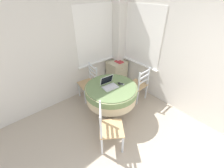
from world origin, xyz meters
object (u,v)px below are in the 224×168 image
at_px(round_dining_table, 111,92).
at_px(dining_chair_near_right_window, 138,85).
at_px(dining_chair_near_back_window, 89,83).
at_px(book_on_cabinet, 119,62).
at_px(corner_cabinet, 117,72).
at_px(computer_mouse, 120,84).
at_px(cell_phone, 122,84).
at_px(laptop, 109,85).
at_px(dining_chair_camera_near, 109,128).

relative_size(round_dining_table, dining_chair_near_right_window, 1.22).
bearing_deg(dining_chair_near_back_window, round_dining_table, -88.10).
bearing_deg(book_on_cabinet, corner_cabinet, 101.93).
bearing_deg(dining_chair_near_back_window, computer_mouse, -76.26).
bearing_deg(computer_mouse, dining_chair_near_right_window, -0.31).
relative_size(dining_chair_near_back_window, corner_cabinet, 1.31).
distance_m(cell_phone, dining_chair_near_right_window, 0.69).
height_order(laptop, cell_phone, laptop).
bearing_deg(cell_phone, book_on_cabinet, 49.34).
height_order(round_dining_table, dining_chair_near_back_window, dining_chair_near_back_window).
relative_size(laptop, cell_phone, 2.56).
distance_m(round_dining_table, dining_chair_near_back_window, 0.85).
bearing_deg(book_on_cabinet, round_dining_table, -140.45).
relative_size(corner_cabinet, book_on_cabinet, 3.04).
bearing_deg(laptop, cell_phone, -22.01).
height_order(dining_chair_camera_near, corner_cabinet, dining_chair_camera_near).
bearing_deg(book_on_cabinet, computer_mouse, -132.76).
bearing_deg(book_on_cabinet, dining_chair_camera_near, -137.69).
bearing_deg(computer_mouse, book_on_cabinet, 47.24).
xyz_separation_m(round_dining_table, laptop, (-0.03, 0.03, 0.20)).
bearing_deg(dining_chair_near_back_window, laptop, -90.36).
relative_size(laptop, dining_chair_camera_near, 0.36).
relative_size(cell_phone, book_on_cabinet, 0.57).
distance_m(laptop, book_on_cabinet, 1.33).
xyz_separation_m(computer_mouse, dining_chair_near_right_window, (0.66, -0.00, -0.32)).
xyz_separation_m(computer_mouse, dining_chair_camera_near, (-0.78, -0.56, -0.32)).
bearing_deg(corner_cabinet, cell_phone, -128.09).
height_order(dining_chair_near_back_window, book_on_cabinet, dining_chair_near_back_window).
height_order(dining_chair_near_right_window, book_on_cabinet, dining_chair_near_right_window).
distance_m(laptop, dining_chair_camera_near, 0.92).
bearing_deg(dining_chair_camera_near, cell_phone, 33.65).
xyz_separation_m(dining_chair_near_right_window, corner_cabinet, (0.15, 0.97, -0.09)).
distance_m(computer_mouse, dining_chair_camera_near, 1.01).
bearing_deg(dining_chair_near_right_window, computer_mouse, 179.69).
relative_size(computer_mouse, cell_phone, 0.69).
bearing_deg(dining_chair_near_back_window, dining_chair_near_right_window, -45.62).
bearing_deg(book_on_cabinet, cell_phone, -130.66).
bearing_deg(round_dining_table, book_on_cabinet, 39.55).
height_order(computer_mouse, corner_cabinet, computer_mouse).
bearing_deg(cell_phone, round_dining_table, 161.92).
bearing_deg(book_on_cabinet, laptop, -142.41).
relative_size(laptop, book_on_cabinet, 1.45).
distance_m(dining_chair_camera_near, book_on_cabinet, 2.18).
relative_size(round_dining_table, dining_chair_camera_near, 1.22).
xyz_separation_m(dining_chair_camera_near, corner_cabinet, (1.59, 1.53, -0.09)).
height_order(cell_phone, dining_chair_camera_near, dining_chair_camera_near).
distance_m(dining_chair_near_back_window, corner_cabinet, 1.04).
xyz_separation_m(cell_phone, dining_chair_camera_near, (-0.82, -0.54, -0.31)).
xyz_separation_m(round_dining_table, corner_cabinet, (1.00, 0.91, -0.24)).
bearing_deg(book_on_cabinet, dining_chair_near_right_window, -100.58).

